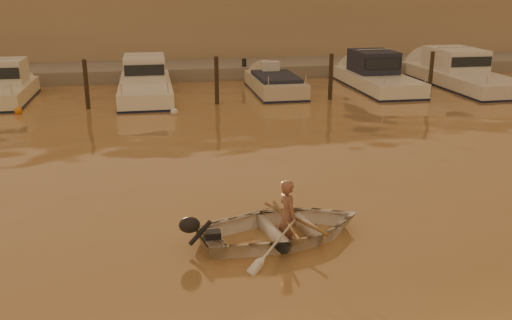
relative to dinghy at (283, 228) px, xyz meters
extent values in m
plane|color=#93633A|center=(0.46, -0.34, -0.24)|extent=(160.00, 160.00, 0.00)
imported|color=white|center=(0.00, 0.00, 0.00)|extent=(3.84, 3.05, 0.71)
imported|color=#8C5B46|center=(0.10, 0.02, 0.24)|extent=(0.47, 0.62, 1.55)
cylinder|color=brown|center=(0.25, 0.05, 0.18)|extent=(0.86, 1.96, 0.13)
cylinder|color=brown|center=(0.05, 0.01, 0.18)|extent=(0.08, 2.10, 0.13)
cylinder|color=#2D2319|center=(-5.04, 13.46, 0.66)|extent=(0.18, 0.18, 2.20)
cylinder|color=#2D2319|center=(0.26, 13.46, 0.66)|extent=(0.18, 0.18, 2.20)
cylinder|color=#2D2319|center=(5.26, 13.46, 0.66)|extent=(0.18, 0.18, 2.20)
cylinder|color=#2D2319|center=(9.96, 13.46, 0.66)|extent=(0.18, 0.18, 2.20)
sphere|color=orange|center=(-7.68, 13.09, -0.14)|extent=(0.30, 0.30, 0.30)
sphere|color=silver|center=(-1.63, 11.76, -0.14)|extent=(0.30, 0.30, 0.30)
sphere|color=#DD431A|center=(2.68, 13.54, -0.14)|extent=(0.30, 0.30, 0.30)
sphere|color=white|center=(7.96, 13.22, -0.14)|extent=(0.30, 0.30, 0.30)
cube|color=gray|center=(0.46, 21.16, -0.09)|extent=(52.00, 4.00, 1.00)
cube|color=#9E8466|center=(0.46, 26.66, 2.16)|extent=(46.00, 7.00, 4.80)
camera|label=1|loc=(-2.47, -10.28, 4.78)|focal=40.00mm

